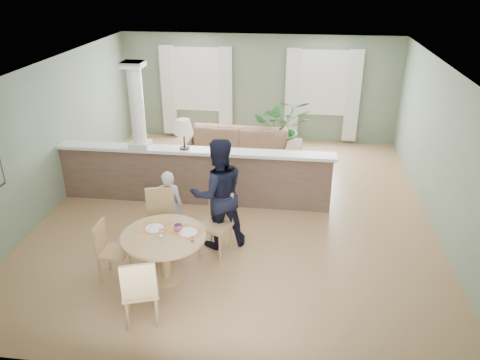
# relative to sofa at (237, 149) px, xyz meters

# --- Properties ---
(ground) EXTENTS (8.00, 8.00, 0.00)m
(ground) POSITION_rel_sofa_xyz_m (0.31, -2.06, -0.42)
(ground) COLOR tan
(ground) RESTS_ON ground
(room_shell) EXTENTS (7.02, 8.02, 2.71)m
(room_shell) POSITION_rel_sofa_xyz_m (0.28, -1.43, 1.39)
(room_shell) COLOR gray
(room_shell) RESTS_ON ground
(pony_wall) EXTENTS (5.32, 0.38, 2.70)m
(pony_wall) POSITION_rel_sofa_xyz_m (-0.68, -1.86, 0.29)
(pony_wall) COLOR brown
(pony_wall) RESTS_ON ground
(sofa) EXTENTS (2.92, 1.26, 0.84)m
(sofa) POSITION_rel_sofa_xyz_m (0.00, 0.00, 0.00)
(sofa) COLOR #89674A
(sofa) RESTS_ON ground
(houseplant) EXTENTS (1.51, 1.37, 1.49)m
(houseplant) POSITION_rel_sofa_xyz_m (0.96, 0.71, 0.33)
(houseplant) COLOR #285B24
(houseplant) RESTS_ON ground
(dining_table) EXTENTS (1.22, 1.22, 0.84)m
(dining_table) POSITION_rel_sofa_xyz_m (-0.49, -4.28, 0.17)
(dining_table) COLOR tan
(dining_table) RESTS_ON ground
(chair_far_boy) EXTENTS (0.57, 0.57, 1.01)m
(chair_far_boy) POSITION_rel_sofa_xyz_m (-0.79, -3.46, 0.14)
(chair_far_boy) COLOR tan
(chair_far_boy) RESTS_ON ground
(chair_far_man) EXTENTS (0.59, 0.59, 1.02)m
(chair_far_man) POSITION_rel_sofa_xyz_m (0.14, -3.46, 0.14)
(chair_far_man) COLOR tan
(chair_far_man) RESTS_ON ground
(chair_near) EXTENTS (0.57, 0.57, 1.00)m
(chair_near) POSITION_rel_sofa_xyz_m (-0.53, -5.28, 0.13)
(chair_near) COLOR tan
(chair_near) RESTS_ON ground
(chair_side) EXTENTS (0.41, 0.41, 0.90)m
(chair_side) POSITION_rel_sofa_xyz_m (-1.31, -4.37, 0.08)
(chair_side) COLOR tan
(chair_side) RESTS_ON ground
(child_person) EXTENTS (0.50, 0.37, 1.24)m
(child_person) POSITION_rel_sofa_xyz_m (-0.71, -3.20, 0.20)
(child_person) COLOR #ABABB0
(child_person) RESTS_ON ground
(man_person) EXTENTS (1.11, 1.01, 1.85)m
(man_person) POSITION_rel_sofa_xyz_m (0.13, -3.26, 0.51)
(man_person) COLOR black
(man_person) RESTS_ON ground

